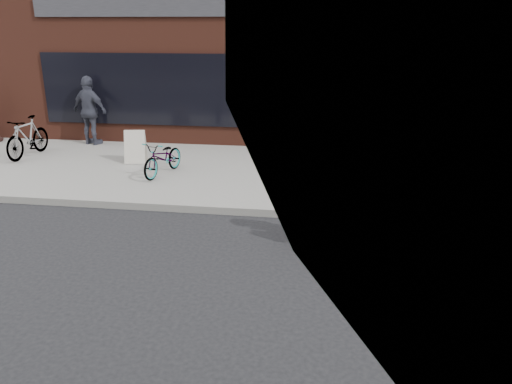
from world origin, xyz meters
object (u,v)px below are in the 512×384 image
object	(u,v)px
cafe_patron_right	(90,111)
bicycle_rear	(27,137)
sandwich_sign	(135,146)
motorcycle	(362,211)
bicycle_front	(163,158)

from	to	relation	value
cafe_patron_right	bicycle_rear	bearing A→B (deg)	74.13
sandwich_sign	motorcycle	bearing A→B (deg)	-46.27
bicycle_front	cafe_patron_right	world-z (taller)	cafe_patron_right
bicycle_rear	sandwich_sign	distance (m)	2.99
bicycle_rear	sandwich_sign	xyz separation A→B (m)	(2.99, -0.11, -0.11)
bicycle_front	cafe_patron_right	size ratio (longest dim) A/B	0.78
bicycle_rear	cafe_patron_right	distance (m)	1.93
sandwich_sign	cafe_patron_right	distance (m)	2.65
bicycle_rear	sandwich_sign	bearing A→B (deg)	1.45
motorcycle	bicycle_rear	size ratio (longest dim) A/B	1.35
bicycle_front	sandwich_sign	bearing A→B (deg)	151.26
bicycle_front	bicycle_rear	xyz separation A→B (m)	(-4.02, 1.06, 0.12)
motorcycle	cafe_patron_right	xyz separation A→B (m)	(-7.34, 5.67, 0.49)
bicycle_front	cafe_patron_right	bearing A→B (deg)	152.50
bicycle_front	bicycle_rear	size ratio (longest dim) A/B	0.88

